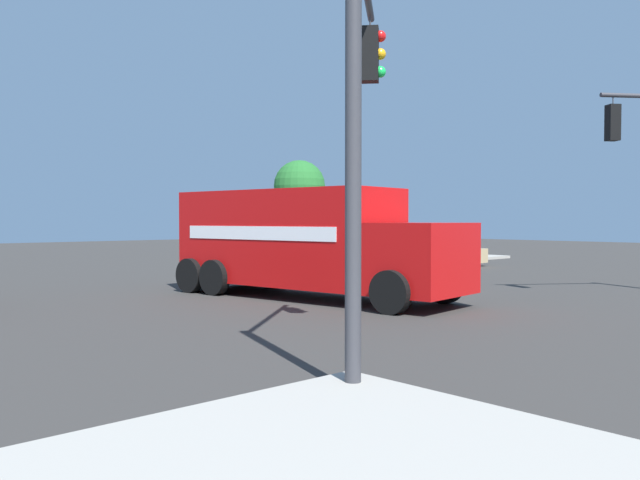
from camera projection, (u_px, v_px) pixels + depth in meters
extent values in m
plane|color=#33302D|center=(348.00, 296.00, 17.99)|extent=(100.00, 100.00, 0.00)
cube|color=#9E998E|center=(348.00, 256.00, 36.42)|extent=(12.74, 12.74, 0.14)
cube|color=red|center=(287.00, 237.00, 18.17)|extent=(3.26, 6.71, 2.58)
cube|color=red|center=(421.00, 259.00, 15.44)|extent=(2.64, 2.21, 1.70)
cube|color=black|center=(454.00, 245.00, 14.89)|extent=(2.01, 0.36, 0.88)
cube|color=#B2B2B7|center=(212.00, 282.00, 20.20)|extent=(2.31, 0.52, 0.21)
cube|color=white|center=(314.00, 232.00, 19.10)|extent=(0.76, 5.36, 0.36)
cube|color=white|center=(256.00, 233.00, 17.23)|extent=(0.76, 5.36, 0.36)
cylinder|color=black|center=(445.00, 284.00, 16.45)|extent=(0.42, 1.03, 1.00)
cylinder|color=black|center=(391.00, 292.00, 14.54)|extent=(0.42, 1.03, 1.00)
cylinder|color=black|center=(275.00, 272.00, 20.19)|extent=(0.42, 1.03, 1.00)
cylinder|color=black|center=(214.00, 277.00, 18.28)|extent=(0.42, 1.03, 1.00)
cylinder|color=black|center=(251.00, 270.00, 20.86)|extent=(0.42, 1.03, 1.00)
cylinder|color=black|center=(190.00, 275.00, 18.95)|extent=(0.42, 1.03, 1.00)
cylinder|color=#38383D|center=(613.00, 100.00, 17.16)|extent=(0.03, 0.03, 0.25)
cube|color=black|center=(613.00, 123.00, 17.17)|extent=(0.42, 0.42, 0.95)
sphere|color=red|center=(609.00, 112.00, 17.34)|extent=(0.20, 0.20, 0.20)
sphere|color=#EFA314|center=(609.00, 124.00, 17.35)|extent=(0.20, 0.20, 0.20)
sphere|color=#19CC4C|center=(609.00, 135.00, 17.36)|extent=(0.20, 0.20, 0.20)
cylinder|color=#38383D|center=(353.00, 141.00, 7.85)|extent=(0.20, 0.20, 5.86)
cylinder|color=#38383D|center=(370.00, 20.00, 11.41)|extent=(0.03, 0.03, 0.25)
cube|color=black|center=(370.00, 55.00, 11.43)|extent=(0.42, 0.42, 0.95)
sphere|color=red|center=(380.00, 36.00, 11.40)|extent=(0.20, 0.20, 0.20)
sphere|color=#EFA314|center=(380.00, 54.00, 11.41)|extent=(0.20, 0.20, 0.20)
sphere|color=#19CC4C|center=(380.00, 72.00, 11.42)|extent=(0.20, 0.20, 0.20)
cube|color=tan|center=(437.00, 255.00, 30.64)|extent=(2.09, 4.41, 0.65)
cube|color=black|center=(435.00, 242.00, 30.73)|extent=(1.75, 2.51, 0.50)
cylinder|color=black|center=(474.00, 259.00, 30.34)|extent=(0.24, 0.63, 0.62)
cylinder|color=black|center=(453.00, 260.00, 29.01)|extent=(0.24, 0.63, 0.62)
cylinder|color=black|center=(423.00, 256.00, 32.29)|extent=(0.24, 0.63, 0.62)
cylinder|color=black|center=(401.00, 258.00, 30.96)|extent=(0.24, 0.63, 0.62)
cylinder|color=#4C4C51|center=(298.00, 249.00, 33.87)|extent=(0.14, 0.14, 0.88)
cylinder|color=#4C4C51|center=(298.00, 249.00, 34.04)|extent=(0.14, 0.14, 0.88)
cube|color=silver|center=(298.00, 235.00, 33.93)|extent=(0.39, 0.40, 0.66)
sphere|color=brown|center=(298.00, 226.00, 33.91)|extent=(0.24, 0.24, 0.24)
cylinder|color=silver|center=(298.00, 234.00, 33.71)|extent=(0.09, 0.09, 0.59)
cylinder|color=silver|center=(298.00, 234.00, 34.15)|extent=(0.09, 0.09, 0.59)
cylinder|color=black|center=(338.00, 246.00, 40.33)|extent=(0.14, 0.14, 0.78)
cylinder|color=black|center=(338.00, 245.00, 40.49)|extent=(0.14, 0.14, 0.78)
cube|color=#3F8C4C|center=(338.00, 235.00, 40.39)|extent=(0.40, 0.38, 0.58)
sphere|color=#936B4C|center=(338.00, 228.00, 40.38)|extent=(0.21, 0.21, 0.21)
cylinder|color=#3F8C4C|center=(338.00, 234.00, 40.17)|extent=(0.09, 0.09, 0.53)
cylinder|color=#3F8C4C|center=(339.00, 234.00, 40.60)|extent=(0.09, 0.09, 0.53)
cube|color=white|center=(317.00, 243.00, 43.09)|extent=(0.08, 0.04, 0.95)
cube|color=white|center=(315.00, 243.00, 42.97)|extent=(0.08, 0.04, 0.95)
cube|color=white|center=(313.00, 243.00, 42.85)|extent=(0.08, 0.04, 0.95)
cube|color=white|center=(311.00, 243.00, 42.73)|extent=(0.08, 0.04, 0.95)
cube|color=white|center=(309.00, 243.00, 42.61)|extent=(0.08, 0.04, 0.95)
cube|color=white|center=(307.00, 243.00, 42.49)|extent=(0.08, 0.04, 0.95)
cube|color=white|center=(304.00, 243.00, 42.36)|extent=(0.08, 0.04, 0.95)
cube|color=white|center=(302.00, 243.00, 42.24)|extent=(0.08, 0.04, 0.95)
cube|color=white|center=(300.00, 243.00, 42.12)|extent=(0.08, 0.04, 0.95)
cube|color=white|center=(298.00, 243.00, 42.00)|extent=(0.08, 0.04, 0.95)
cube|color=white|center=(296.00, 243.00, 41.88)|extent=(0.08, 0.04, 0.95)
cube|color=white|center=(294.00, 243.00, 41.75)|extent=(0.08, 0.04, 0.95)
cube|color=white|center=(292.00, 243.00, 41.63)|extent=(0.08, 0.04, 0.95)
cube|color=white|center=(290.00, 243.00, 41.51)|extent=(0.08, 0.04, 0.95)
cube|color=white|center=(287.00, 244.00, 41.39)|extent=(0.08, 0.04, 0.95)
cube|color=white|center=(285.00, 244.00, 41.27)|extent=(0.08, 0.04, 0.95)
cube|color=white|center=(283.00, 244.00, 41.15)|extent=(0.08, 0.04, 0.95)
cube|color=white|center=(281.00, 244.00, 41.02)|extent=(0.08, 0.04, 0.95)
cube|color=white|center=(279.00, 244.00, 40.90)|extent=(0.08, 0.04, 0.95)
cube|color=white|center=(276.00, 244.00, 40.78)|extent=(0.08, 0.04, 0.95)
cube|color=white|center=(274.00, 244.00, 40.66)|extent=(0.08, 0.04, 0.95)
cube|color=white|center=(272.00, 244.00, 40.54)|extent=(0.08, 0.04, 0.95)
cube|color=white|center=(270.00, 244.00, 40.41)|extent=(0.08, 0.04, 0.95)
cube|color=white|center=(267.00, 244.00, 40.29)|extent=(0.08, 0.04, 0.95)
cube|color=white|center=(265.00, 244.00, 40.17)|extent=(0.08, 0.04, 0.95)
cube|color=white|center=(263.00, 244.00, 40.05)|extent=(0.08, 0.04, 0.95)
cube|color=white|center=(260.00, 244.00, 39.93)|extent=(0.08, 0.04, 0.95)
cube|color=white|center=(258.00, 244.00, 39.81)|extent=(0.08, 0.04, 0.95)
cube|color=white|center=(256.00, 245.00, 39.68)|extent=(0.08, 0.04, 0.95)
cube|color=white|center=(253.00, 245.00, 39.56)|extent=(0.08, 0.04, 0.95)
cube|color=white|center=(251.00, 245.00, 39.44)|extent=(0.08, 0.04, 0.95)
cube|color=white|center=(249.00, 245.00, 39.32)|extent=(0.08, 0.04, 0.95)
cube|color=white|center=(246.00, 245.00, 39.20)|extent=(0.08, 0.04, 0.95)
cube|color=white|center=(244.00, 245.00, 39.07)|extent=(0.08, 0.04, 0.95)
cube|color=white|center=(241.00, 245.00, 38.95)|extent=(0.08, 0.04, 0.95)
cube|color=white|center=(239.00, 245.00, 38.83)|extent=(0.08, 0.04, 0.95)
cube|color=white|center=(236.00, 245.00, 38.71)|extent=(0.08, 0.04, 0.95)
cube|color=white|center=(278.00, 240.00, 40.91)|extent=(6.58, 0.03, 0.07)
cube|color=white|center=(278.00, 247.00, 40.92)|extent=(6.58, 0.03, 0.07)
cylinder|color=brown|center=(299.00, 229.00, 39.40)|extent=(0.32, 0.32, 2.87)
sphere|color=#236628|center=(299.00, 186.00, 39.32)|extent=(3.11, 3.11, 3.11)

